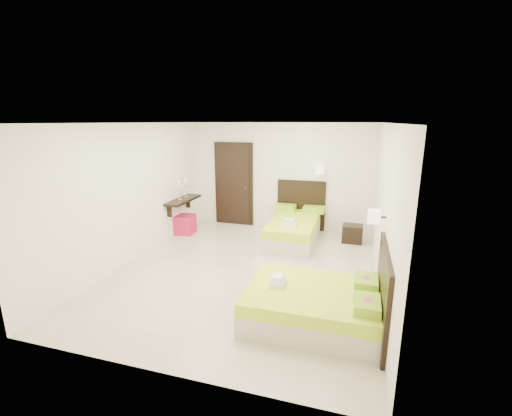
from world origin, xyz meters
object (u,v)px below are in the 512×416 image
(nightstand, at_px, (352,234))
(bed_double, at_px, (319,304))
(bed_single, at_px, (295,227))
(ottoman, at_px, (185,224))

(nightstand, bearing_deg, bed_double, -95.58)
(bed_single, xyz_separation_m, ottoman, (-2.62, -0.26, -0.08))
(bed_single, xyz_separation_m, nightstand, (1.26, 0.25, -0.11))
(bed_double, height_order, nightstand, bed_double)
(nightstand, bearing_deg, ottoman, -171.88)
(bed_double, distance_m, ottoman, 4.55)
(ottoman, bearing_deg, bed_single, 5.66)
(bed_double, bearing_deg, nightstand, 83.74)
(ottoman, bearing_deg, nightstand, 7.44)
(bed_single, relative_size, bed_double, 1.11)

